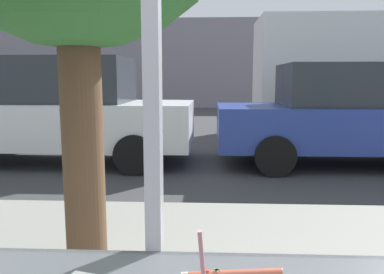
% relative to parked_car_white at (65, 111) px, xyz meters
% --- Properties ---
extents(ground_plane, '(60.00, 60.00, 0.00)m').
position_rel_parked_car_white_xyz_m(ground_plane, '(2.44, 2.25, -0.93)').
color(ground_plane, '#38383A').
extents(sidewalk_strip, '(16.00, 2.80, 0.15)m').
position_rel_parked_car_white_xyz_m(sidewalk_strip, '(2.44, -4.15, -0.86)').
color(sidewalk_strip, gray).
rests_on(sidewalk_strip, ground).
extents(building_facade_far, '(28.00, 1.20, 4.63)m').
position_rel_parked_car_white_xyz_m(building_facade_far, '(2.44, 14.35, 1.39)').
color(building_facade_far, gray).
rests_on(building_facade_far, ground).
extents(parked_car_white, '(4.54, 2.01, 1.87)m').
position_rel_parked_car_white_xyz_m(parked_car_white, '(0.00, 0.00, 0.00)').
color(parked_car_white, silver).
rests_on(parked_car_white, ground).
extents(parked_car_blue, '(4.61, 2.00, 1.76)m').
position_rel_parked_car_white_xyz_m(parked_car_blue, '(5.05, 0.00, -0.05)').
color(parked_car_blue, '#283D93').
rests_on(parked_car_blue, ground).
extents(box_truck, '(6.92, 2.44, 3.11)m').
position_rel_parked_car_white_xyz_m(box_truck, '(7.15, 4.00, 0.75)').
color(box_truck, silver).
rests_on(box_truck, ground).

